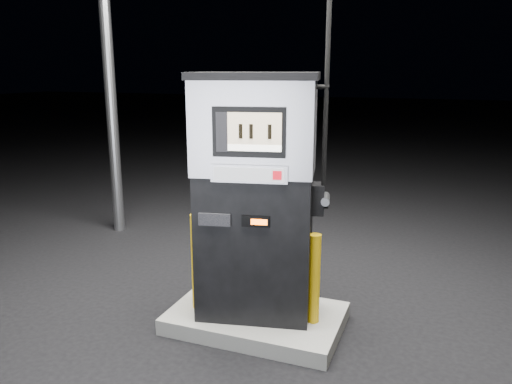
% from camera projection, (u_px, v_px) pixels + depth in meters
% --- Properties ---
extents(ground, '(80.00, 80.00, 0.00)m').
position_uv_depth(ground, '(256.00, 325.00, 4.77)').
color(ground, black).
rests_on(ground, ground).
extents(pump_island, '(1.60, 1.00, 0.15)m').
position_uv_depth(pump_island, '(256.00, 318.00, 4.75)').
color(pump_island, slate).
rests_on(pump_island, ground).
extents(fuel_dispenser, '(1.27, 0.87, 4.58)m').
position_uv_depth(fuel_dispenser, '(255.00, 196.00, 4.46)').
color(fuel_dispenser, black).
rests_on(fuel_dispenser, pump_island).
extents(bollard_left, '(0.14, 0.14, 0.93)m').
position_uv_depth(bollard_left, '(198.00, 262.00, 4.71)').
color(bollard_left, gold).
rests_on(bollard_left, pump_island).
extents(bollard_right, '(0.15, 0.15, 0.83)m').
position_uv_depth(bollard_right, '(314.00, 279.00, 4.45)').
color(bollard_right, gold).
rests_on(bollard_right, pump_island).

